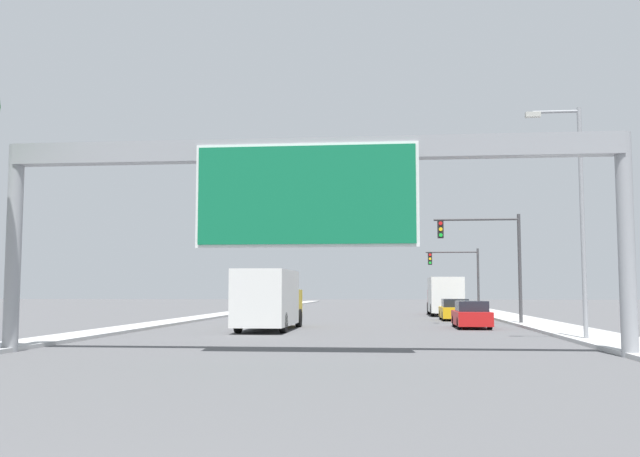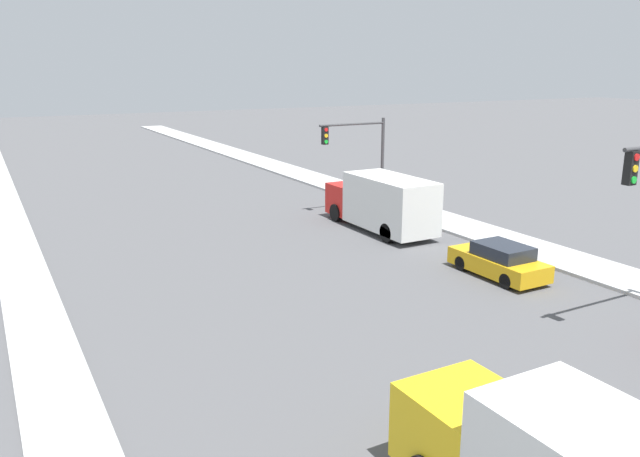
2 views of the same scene
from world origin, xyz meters
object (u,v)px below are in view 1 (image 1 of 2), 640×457
object	(u,v)px
car_far_left	(471,315)
traffic_light_mid_block	(460,269)
sign_gantry	(307,184)
car_mid_center	(455,310)
truck_box_secondary	(269,300)
truck_box_primary	(445,296)
traffic_light_near_intersection	(492,249)
street_lamp_right	(576,205)

from	to	relation	value
car_far_left	traffic_light_mid_block	distance (m)	23.89
sign_gantry	traffic_light_mid_block	bearing A→B (deg)	77.73
car_mid_center	truck_box_secondary	bearing A→B (deg)	-128.69
truck_box_secondary	traffic_light_mid_block	world-z (taller)	traffic_light_mid_block
traffic_light_mid_block	sign_gantry	bearing A→B (deg)	-102.27
sign_gantry	car_mid_center	distance (m)	27.84
car_far_left	truck_box_primary	xyz separation A→B (m)	(-0.00, 18.85, 0.86)
truck_box_secondary	traffic_light_mid_block	size ratio (longest dim) A/B	1.50
truck_box_primary	sign_gantry	bearing A→B (deg)	-101.21
traffic_light_near_intersection	traffic_light_mid_block	bearing A→B (deg)	89.84
sign_gantry	truck_box_primary	bearing A→B (deg)	78.79
car_far_left	traffic_light_mid_block	xyz separation A→B (m)	(1.72, 23.62, 3.15)
street_lamp_right	truck_box_primary	bearing A→B (deg)	96.18
car_mid_center	truck_box_secondary	world-z (taller)	truck_box_secondary
car_mid_center	street_lamp_right	xyz separation A→B (m)	(3.12, -19.96, 4.77)
truck_box_secondary	car_far_left	bearing A→B (deg)	16.32
car_mid_center	car_far_left	xyz separation A→B (m)	(-0.00, -10.04, 0.00)
car_mid_center	traffic_light_mid_block	bearing A→B (deg)	82.77
street_lamp_right	sign_gantry	bearing A→B (deg)	-147.06
car_far_left	traffic_light_mid_block	bearing A→B (deg)	85.83
sign_gantry	traffic_light_near_intersection	distance (m)	21.92
sign_gantry	traffic_light_near_intersection	xyz separation A→B (m)	(8.67, 20.10, -1.05)
traffic_light_near_intersection	traffic_light_mid_block	world-z (taller)	traffic_light_near_intersection
car_far_left	street_lamp_right	xyz separation A→B (m)	(3.12, -9.93, 4.76)
car_mid_center	sign_gantry	bearing A→B (deg)	-104.79
traffic_light_near_intersection	traffic_light_mid_block	xyz separation A→B (m)	(0.06, 20.00, -0.59)
car_mid_center	car_far_left	size ratio (longest dim) A/B	0.98
sign_gantry	traffic_light_near_intersection	size ratio (longest dim) A/B	3.13
traffic_light_near_intersection	sign_gantry	bearing A→B (deg)	-113.32
truck_box_secondary	traffic_light_mid_block	bearing A→B (deg)	65.40
car_mid_center	street_lamp_right	size ratio (longest dim) A/B	0.46
street_lamp_right	traffic_light_mid_block	bearing A→B (deg)	92.38
sign_gantry	street_lamp_right	bearing A→B (deg)	32.94
truck_box_primary	truck_box_secondary	distance (m)	24.31
traffic_light_near_intersection	truck_box_secondary	bearing A→B (deg)	-151.17
truck_box_primary	traffic_light_near_intersection	size ratio (longest dim) A/B	1.19
street_lamp_right	car_far_left	bearing A→B (deg)	107.43
sign_gantry	street_lamp_right	size ratio (longest dim) A/B	2.17
car_far_left	traffic_light_near_intersection	size ratio (longest dim) A/B	0.68
sign_gantry	truck_box_secondary	size ratio (longest dim) A/B	2.41
sign_gantry	traffic_light_near_intersection	world-z (taller)	sign_gantry
car_mid_center	truck_box_primary	size ratio (longest dim) A/B	0.56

